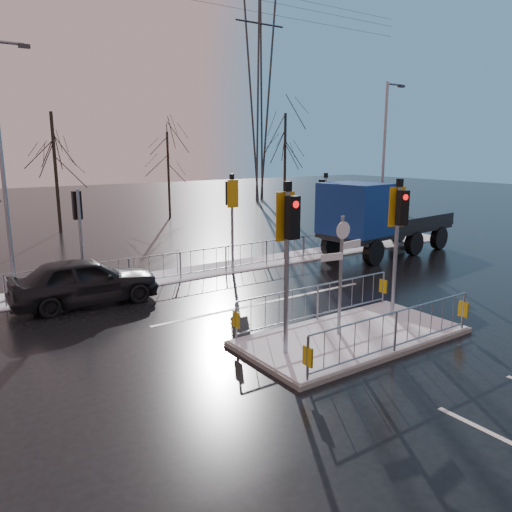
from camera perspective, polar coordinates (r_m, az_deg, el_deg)
ground at (r=13.41m, az=10.92°, el=-9.26°), size 120.00×120.00×0.00m
snow_verge at (r=20.07m, az=-6.77°, el=-1.83°), size 30.00×2.00×0.04m
lane_markings at (r=13.20m, az=11.96°, el=-9.65°), size 8.00×11.38×0.01m
traffic_island at (r=13.27m, az=10.92°, el=-7.69°), size 6.00×3.04×4.15m
far_kerb_fixtures at (r=19.55m, az=-5.39°, el=0.83°), size 18.00×0.65×3.83m
car_far_lane at (r=16.64m, az=-18.95°, el=-2.69°), size 4.58×1.99×1.54m
flatbed_truck at (r=23.05m, az=12.79°, el=4.29°), size 7.56×3.46×3.39m
tree_far_a at (r=31.46m, az=-22.10°, el=11.28°), size 3.75×3.75×7.08m
tree_far_b at (r=35.96m, az=-10.03°, el=10.95°), size 3.25×3.25×6.14m
tree_far_c at (r=37.55m, az=3.35°, el=12.63°), size 4.00×4.00×7.55m
street_lamp_right at (r=26.04m, az=14.49°, el=10.80°), size 1.25×0.18×8.00m
street_lamp_left at (r=18.35m, az=-26.86°, el=9.78°), size 1.25×0.18×8.20m
pylon_wires at (r=46.94m, az=-0.76°, el=19.77°), size 70.00×2.38×19.97m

